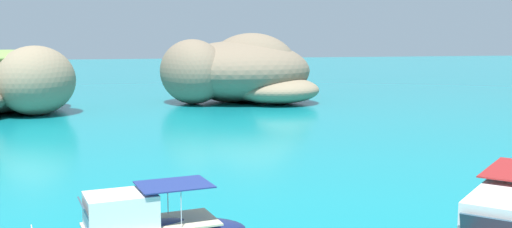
# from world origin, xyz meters

# --- Properties ---
(islet_large) EXTENTS (17.94, 16.77, 7.41)m
(islet_large) POSITION_xyz_m (6.42, 58.13, 3.22)
(islet_large) COLOR #84755B
(islet_large) RESTS_ON ground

